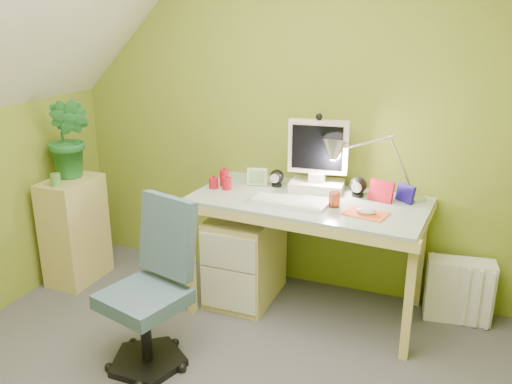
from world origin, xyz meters
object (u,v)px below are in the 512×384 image
at_px(radiator, 459,290).
at_px(monitor, 318,150).
at_px(side_ledge, 75,230).
at_px(desk, 307,255).
at_px(desk_lamp, 391,152).
at_px(task_chair, 143,299).
at_px(potted_plant, 70,138).

bearing_deg(radiator, monitor, 175.44).
height_order(monitor, side_ledge, monitor).
relative_size(side_ledge, radiator, 1.89).
distance_m(desk, radiator, 0.98).
bearing_deg(monitor, desk_lamp, -6.67).
bearing_deg(radiator, desk, -173.78).
bearing_deg(task_chair, potted_plant, 159.25).
bearing_deg(task_chair, monitor, 74.81).
height_order(desk_lamp, radiator, desk_lamp).
height_order(desk_lamp, side_ledge, desk_lamp).
bearing_deg(potted_plant, task_chair, -36.01).
distance_m(desk, monitor, 0.67).
height_order(side_ledge, radiator, side_ledge).
xyz_separation_m(task_chair, radiator, (1.57, 1.14, -0.21)).
height_order(potted_plant, task_chair, potted_plant).
height_order(desk, side_ledge, desk).
height_order(potted_plant, radiator, potted_plant).
xyz_separation_m(potted_plant, task_chair, (1.02, -0.74, -0.63)).
bearing_deg(desk, potted_plant, -170.41).
height_order(desk, task_chair, task_chair).
height_order(side_ledge, potted_plant, potted_plant).
bearing_deg(task_chair, side_ledge, 161.13).
bearing_deg(desk_lamp, side_ledge, -165.77).
height_order(monitor, desk_lamp, desk_lamp).
xyz_separation_m(desk_lamp, task_chair, (-1.09, -1.09, -0.65)).
bearing_deg(radiator, side_ledge, -177.86).
xyz_separation_m(desk, monitor, (0.00, 0.18, 0.65)).
xyz_separation_m(side_ledge, potted_plant, (0.00, 0.05, 0.66)).
bearing_deg(radiator, task_chair, -151.73).
distance_m(desk, task_chair, 1.11).
distance_m(potted_plant, task_chair, 1.41).
xyz_separation_m(desk, potted_plant, (-1.66, -0.17, 0.66)).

